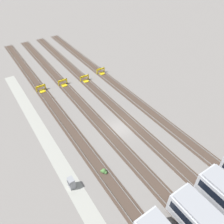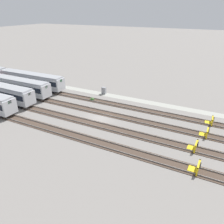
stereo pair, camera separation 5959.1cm
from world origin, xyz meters
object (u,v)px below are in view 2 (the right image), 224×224
(bumper_stop_near_inner_track, at_px, (205,133))
(bumper_stop_far_inner_track, at_px, (196,168))
(subway_car_front_row_centre, at_px, (31,80))
(bumper_stop_middle_track, at_px, (194,146))
(subway_car_front_row_leftmost, at_px, (16,85))
(electrical_cabinet, at_px, (104,91))
(weed_clump, at_px, (92,99))
(bumper_stop_nearest_track, at_px, (211,121))

(bumper_stop_near_inner_track, relative_size, bumper_stop_far_inner_track, 1.00)
(subway_car_front_row_centre, relative_size, bumper_stop_middle_track, 8.98)
(subway_car_front_row_centre, bearing_deg, subway_car_front_row_leftmost, 90.00)
(subway_car_front_row_leftmost, bearing_deg, electrical_cabinet, -153.34)
(subway_car_front_row_centre, distance_m, bumper_stop_middle_track, 40.34)
(bumper_stop_near_inner_track, height_order, weed_clump, bumper_stop_near_inner_track)
(subway_car_front_row_leftmost, relative_size, subway_car_front_row_centre, 1.00)
(bumper_stop_nearest_track, relative_size, bumper_stop_far_inner_track, 1.00)
(bumper_stop_far_inner_track, bearing_deg, bumper_stop_middle_track, -79.31)
(subway_car_front_row_centre, height_order, bumper_stop_far_inner_track, subway_car_front_row_centre)
(bumper_stop_nearest_track, height_order, electrical_cabinet, electrical_cabinet)
(subway_car_front_row_centre, bearing_deg, bumper_stop_middle_track, 166.85)
(subway_car_front_row_leftmost, xyz_separation_m, weed_clump, (-17.27, -4.44, -1.80))
(bumper_stop_near_inner_track, distance_m, bumper_stop_far_inner_track, 9.13)
(electrical_cabinet, bearing_deg, bumper_stop_near_inner_track, 158.63)
(electrical_cabinet, bearing_deg, bumper_stop_nearest_track, 169.43)
(bumper_stop_far_inner_track, bearing_deg, bumper_stop_nearest_track, -92.18)
(bumper_stop_far_inner_track, relative_size, weed_clump, 2.18)
(subway_car_front_row_leftmost, relative_size, electrical_cabinet, 11.27)
(subway_car_front_row_leftmost, distance_m, subway_car_front_row_centre, 4.66)
(subway_car_front_row_centre, relative_size, bumper_stop_far_inner_track, 9.00)
(weed_clump, bearing_deg, subway_car_front_row_centre, -0.72)
(subway_car_front_row_centre, bearing_deg, bumper_stop_near_inner_track, 173.47)
(electrical_cabinet, bearing_deg, subway_car_front_row_leftmost, 26.66)
(electrical_cabinet, bearing_deg, bumper_stop_middle_track, 148.15)
(bumper_stop_nearest_track, bearing_deg, subway_car_front_row_centre, -0.08)
(bumper_stop_middle_track, distance_m, bumper_stop_far_inner_track, 4.65)
(bumper_stop_near_inner_track, bearing_deg, subway_car_front_row_centre, -6.53)
(bumper_stop_far_inner_track, distance_m, electrical_cabinet, 28.74)
(bumper_stop_nearest_track, height_order, weed_clump, bumper_stop_nearest_track)
(bumper_stop_nearest_track, relative_size, weed_clump, 2.18)
(bumper_stop_middle_track, height_order, weed_clump, bumper_stop_middle_track)
(bumper_stop_middle_track, distance_m, electrical_cabinet, 25.39)
(bumper_stop_middle_track, distance_m, weed_clump, 23.74)
(bumper_stop_near_inner_track, xyz_separation_m, electrical_cabinet, (22.58, -8.84, 0.29))
(subway_car_front_row_leftmost, height_order, bumper_stop_near_inner_track, subway_car_front_row_leftmost)
(subway_car_front_row_centre, distance_m, electrical_cabinet, 18.23)
(subway_car_front_row_leftmost, distance_m, bumper_stop_middle_track, 39.54)
(bumper_stop_near_inner_track, relative_size, electrical_cabinet, 1.25)
(subway_car_front_row_leftmost, height_order, bumper_stop_far_inner_track, subway_car_front_row_leftmost)
(bumper_stop_near_inner_track, bearing_deg, subway_car_front_row_leftmost, 0.06)
(bumper_stop_middle_track, bearing_deg, subway_car_front_row_centre, -13.15)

